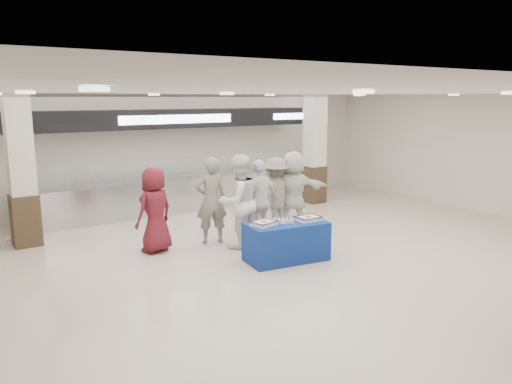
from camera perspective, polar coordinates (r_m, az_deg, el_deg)
ground at (r=9.58m, az=4.68°, el=-8.22°), size 14.00×14.00×0.00m
serving_line at (r=13.83m, az=-9.34°, el=2.49°), size 8.70×0.85×2.80m
column_left at (r=11.49m, az=-25.22°, el=1.82°), size 0.55×0.55×3.20m
column_right at (r=14.93m, az=6.71°, el=4.60°), size 0.55×0.55×3.20m
display_table at (r=9.67m, az=3.48°, el=-5.68°), size 1.65×1.00×0.75m
sheet_cake_left at (r=9.36m, az=0.93°, el=-3.54°), size 0.51×0.44×0.09m
sheet_cake_right at (r=9.78m, az=5.99°, el=-2.98°), size 0.46×0.37×0.09m
cupcake_tray at (r=9.58m, az=3.12°, el=-3.31°), size 0.50×0.46×0.06m
civilian_maroon at (r=10.28m, az=-11.49°, el=-2.02°), size 0.99×0.81×1.75m
soldier_a at (r=10.72m, az=-5.13°, el=-0.97°), size 0.78×0.61×1.88m
chef_tall at (r=10.36m, az=-1.99°, el=-1.10°), size 1.01×0.81×1.96m
chef_short at (r=10.72m, az=0.45°, el=-1.09°), size 1.13×0.65×1.82m
soldier_b at (r=11.60m, az=2.23°, el=-0.34°), size 1.22×0.81×1.76m
civilian_white at (r=11.82m, az=4.23°, el=0.18°), size 1.83×1.23×1.89m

